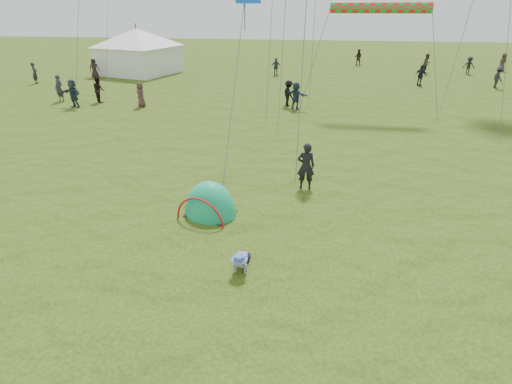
# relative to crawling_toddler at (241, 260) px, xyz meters

# --- Properties ---
(ground) EXTENTS (140.00, 140.00, 0.00)m
(ground) POSITION_rel_crawling_toddler_xyz_m (-0.85, 0.25, -0.29)
(ground) COLOR #213C0D
(crawling_toddler) EXTENTS (0.54, 0.76, 0.57)m
(crawling_toddler) POSITION_rel_crawling_toddler_xyz_m (0.00, 0.00, 0.00)
(crawling_toddler) COLOR black
(crawling_toddler) RESTS_ON ground
(popup_tent) EXTENTS (2.05, 1.85, 2.22)m
(popup_tent) POSITION_rel_crawling_toddler_xyz_m (-1.52, 2.75, -0.29)
(popup_tent) COLOR #00A579
(popup_tent) RESTS_ON ground
(standing_adult) EXTENTS (0.67, 0.47, 1.72)m
(standing_adult) POSITION_rel_crawling_toddler_xyz_m (1.40, 5.19, 0.57)
(standing_adult) COLOR black
(standing_adult) RESTS_ON ground
(event_marquee) EXTENTS (7.76, 7.76, 4.32)m
(event_marquee) POSITION_rel_crawling_toddler_xyz_m (-15.23, 29.21, 1.87)
(event_marquee) COLOR white
(event_marquee) RESTS_ON ground
(crowd_person_0) EXTENTS (0.75, 0.69, 1.71)m
(crowd_person_0) POSITION_rel_crawling_toddler_xyz_m (-15.30, 28.94, 0.57)
(crowd_person_0) COLOR black
(crowd_person_0) RESTS_ON ground
(crowd_person_1) EXTENTS (0.89, 0.74, 1.65)m
(crowd_person_1) POSITION_rel_crawling_toddler_xyz_m (5.78, 38.15, 0.54)
(crowd_person_1) COLOR black
(crowd_person_1) RESTS_ON ground
(crowd_person_2) EXTENTS (1.00, 0.65, 1.58)m
(crowd_person_2) POSITION_rel_crawling_toddler_xyz_m (-2.26, 29.84, 0.50)
(crowd_person_2) COLOR #293B49
(crowd_person_2) RESTS_ON ground
(crowd_person_3) EXTENTS (1.05, 1.22, 1.63)m
(crowd_person_3) POSITION_rel_crawling_toddler_xyz_m (-0.21, 18.01, 0.53)
(crowd_person_3) COLOR black
(crowd_person_3) RESTS_ON ground
(crowd_person_4) EXTENTS (0.79, 0.97, 1.71)m
(crowd_person_4) POSITION_rel_crawling_toddler_xyz_m (19.57, 35.99, 0.57)
(crowd_person_4) COLOR #362B20
(crowd_person_4) RESTS_ON ground
(crowd_person_5) EXTENTS (1.72, 1.15, 1.77)m
(crowd_person_5) POSITION_rel_crawling_toddler_xyz_m (-13.80, 15.50, 0.60)
(crowd_person_5) COLOR #233339
(crowd_person_5) RESTS_ON ground
(crowd_person_6) EXTENTS (0.74, 0.58, 1.78)m
(crowd_person_6) POSITION_rel_crawling_toddler_xyz_m (-15.69, 16.94, 0.60)
(crowd_person_6) COLOR #2B2C35
(crowd_person_6) RESTS_ON ground
(crowd_person_7) EXTENTS (1.11, 1.08, 1.80)m
(crowd_person_7) POSITION_rel_crawling_toddler_xyz_m (11.83, 33.46, 0.61)
(crowd_person_7) COLOR #362D27
(crowd_person_7) RESTS_ON ground
(crowd_person_8) EXTENTS (0.95, 0.97, 1.64)m
(crowd_person_8) POSITION_rel_crawling_toddler_xyz_m (9.85, 26.65, 0.53)
(crowd_person_8) COLOR black
(crowd_person_8) RESTS_ON ground
(crowd_person_9) EXTENTS (1.13, 0.79, 1.58)m
(crowd_person_9) POSITION_rel_crawling_toddler_xyz_m (15.64, 33.46, 0.51)
(crowd_person_9) COLOR black
(crowd_person_9) RESTS_ON ground
(crowd_person_10) EXTENTS (0.98, 0.91, 1.68)m
(crowd_person_10) POSITION_rel_crawling_toddler_xyz_m (-18.23, 26.20, 0.55)
(crowd_person_10) COLOR black
(crowd_person_10) RESTS_ON ground
(crowd_person_11) EXTENTS (1.57, 1.29, 1.68)m
(crowd_person_11) POSITION_rel_crawling_toddler_xyz_m (0.32, 17.20, 0.55)
(crowd_person_11) COLOR #253448
(crowd_person_11) RESTS_ON ground
(crowd_person_12) EXTENTS (0.61, 0.73, 1.70)m
(crowd_person_12) POSITION_rel_crawling_toddler_xyz_m (-21.72, 22.90, 0.57)
(crowd_person_12) COLOR #22222B
(crowd_person_12) RESTS_ON ground
(crowd_person_13) EXTENTS (1.04, 1.04, 1.70)m
(crowd_person_13) POSITION_rel_crawling_toddler_xyz_m (-12.94, 17.18, 0.56)
(crowd_person_13) COLOR black
(crowd_person_13) RESTS_ON ground
(crowd_person_14) EXTENTS (1.03, 0.60, 1.64)m
(crowd_person_14) POSITION_rel_crawling_toddler_xyz_m (-20.36, 32.17, 0.53)
(crowd_person_14) COLOR #1D2932
(crowd_person_14) RESTS_ON ground
(crowd_person_15) EXTENTS (0.73, 1.13, 1.66)m
(crowd_person_15) POSITION_rel_crawling_toddler_xyz_m (15.66, 26.53, 0.54)
(crowd_person_15) COLOR #242428
(crowd_person_15) RESTS_ON ground
(crowd_person_16) EXTENTS (0.89, 0.91, 1.58)m
(crowd_person_16) POSITION_rel_crawling_toddler_xyz_m (-9.60, 16.31, 0.51)
(crowd_person_16) COLOR #46312D
(crowd_person_16) RESTS_ON ground
(rainbow_tube_kite) EXTENTS (5.57, 0.64, 0.64)m
(rainbow_tube_kite) POSITION_rel_crawling_toddler_xyz_m (4.85, 17.35, 5.62)
(rainbow_tube_kite) COLOR red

